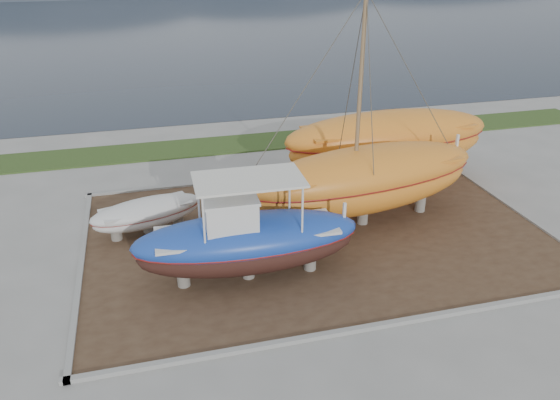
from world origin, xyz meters
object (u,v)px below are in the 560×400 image
object	(u,v)px
orange_sailboat	(370,117)
blue_caique	(247,230)
white_dinghy	(147,216)
orange_bare_hull	(387,148)

from	to	relation	value
orange_sailboat	blue_caique	bearing A→B (deg)	-161.98
blue_caique	white_dinghy	world-z (taller)	blue_caique
white_dinghy	orange_sailboat	size ratio (longest dim) A/B	0.44
orange_sailboat	orange_bare_hull	world-z (taller)	orange_sailboat
blue_caique	orange_bare_hull	xyz separation A→B (m)	(8.27, 6.70, -0.18)
white_dinghy	blue_caique	bearing A→B (deg)	-68.38
blue_caique	orange_bare_hull	size ratio (longest dim) A/B	0.75
orange_sailboat	white_dinghy	bearing A→B (deg)	161.11
orange_bare_hull	blue_caique	bearing A→B (deg)	-142.98
orange_sailboat	orange_bare_hull	xyz separation A→B (m)	(2.81, 3.94, -2.88)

